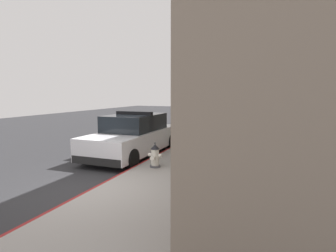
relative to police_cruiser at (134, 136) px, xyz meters
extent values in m
cube|color=#2B2B2D|center=(-3.50, 6.23, -0.84)|extent=(30.68, 60.00, 0.20)
cube|color=gray|center=(2.50, 6.23, -0.67)|extent=(2.82, 60.00, 0.14)
cube|color=maroon|center=(1.05, 6.23, -0.67)|extent=(0.08, 60.00, 0.14)
cube|color=gray|center=(7.17, 5.62, 2.08)|extent=(6.52, 23.92, 5.65)
cube|color=#473D33|center=(7.17, 5.62, 5.08)|extent=(6.76, 24.16, 0.36)
cube|color=black|center=(3.94, -1.08, 2.36)|extent=(0.06, 1.30, 1.10)
cube|color=black|center=(3.94, 5.62, 2.36)|extent=(0.06, 1.30, 1.10)
cube|color=black|center=(3.94, 12.31, 2.36)|extent=(0.06, 1.30, 1.10)
cube|color=white|center=(0.00, -0.04, -0.16)|extent=(1.84, 4.80, 0.76)
cube|color=black|center=(0.00, 0.11, 0.52)|extent=(1.64, 2.50, 0.60)
cube|color=black|center=(0.00, -2.38, -0.42)|extent=(1.76, 0.16, 0.24)
cube|color=black|center=(0.00, 2.30, -0.42)|extent=(1.76, 0.16, 0.24)
cylinder|color=black|center=(-0.86, 1.66, -0.42)|extent=(0.22, 0.64, 0.64)
cylinder|color=black|center=(0.86, 1.66, -0.42)|extent=(0.22, 0.64, 0.64)
cylinder|color=black|center=(-0.86, -1.74, -0.42)|extent=(0.22, 0.64, 0.64)
cylinder|color=black|center=(0.86, -1.74, -0.42)|extent=(0.22, 0.64, 0.64)
cube|color=black|center=(0.00, 0.06, 0.88)|extent=(1.48, 0.20, 0.12)
cube|color=red|center=(-0.35, 0.06, 0.88)|extent=(0.44, 0.18, 0.11)
cube|color=#1E33E0|center=(0.35, 0.06, 0.88)|extent=(0.44, 0.18, 0.11)
cube|color=#B2B5BA|center=(-0.05, 10.11, -0.16)|extent=(1.84, 4.80, 0.76)
cube|color=black|center=(-0.05, 10.26, 0.52)|extent=(1.64, 2.50, 0.60)
cube|color=black|center=(-0.05, 7.77, -0.42)|extent=(1.76, 0.16, 0.24)
cube|color=black|center=(-0.05, 12.45, -0.42)|extent=(1.76, 0.16, 0.24)
cylinder|color=black|center=(-0.91, 11.81, -0.42)|extent=(0.22, 0.64, 0.64)
cylinder|color=black|center=(0.81, 11.81, -0.42)|extent=(0.22, 0.64, 0.64)
cylinder|color=black|center=(-0.91, 8.41, -0.42)|extent=(0.22, 0.64, 0.64)
cylinder|color=black|center=(0.81, 8.41, -0.42)|extent=(0.22, 0.64, 0.64)
cylinder|color=#4C4C51|center=(1.67, -1.76, -0.57)|extent=(0.32, 0.32, 0.06)
cylinder|color=silver|center=(1.67, -1.76, -0.29)|extent=(0.24, 0.24, 0.50)
cone|color=black|center=(1.67, -1.76, 0.03)|extent=(0.28, 0.28, 0.14)
cylinder|color=#4C4C51|center=(1.67, -1.76, 0.13)|extent=(0.05, 0.05, 0.06)
cylinder|color=silver|center=(1.50, -1.76, -0.23)|extent=(0.10, 0.10, 0.10)
cylinder|color=silver|center=(1.84, -1.76, -0.23)|extent=(0.10, 0.10, 0.10)
cylinder|color=silver|center=(1.67, -1.94, -0.28)|extent=(0.13, 0.12, 0.13)
cylinder|color=brown|center=(2.65, 3.91, 0.59)|extent=(0.28, 0.28, 2.38)
sphere|color=#387A33|center=(2.65, 3.91, 2.79)|extent=(2.89, 2.89, 2.89)
camera|label=1|loc=(5.01, -9.24, 1.65)|focal=29.55mm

